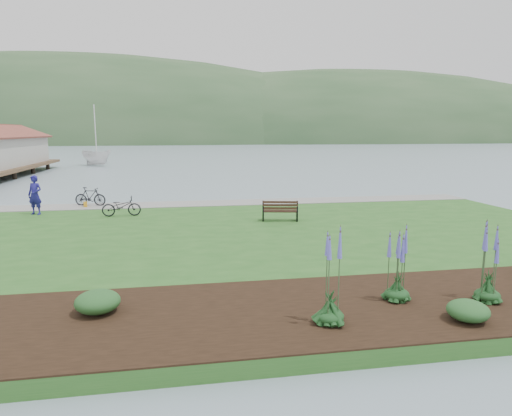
% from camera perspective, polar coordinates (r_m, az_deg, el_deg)
% --- Properties ---
extents(ground, '(600.00, 600.00, 0.00)m').
position_cam_1_polar(ground, '(20.34, -7.12, -3.62)').
color(ground, gray).
rests_on(ground, ground).
extents(lawn, '(34.00, 20.00, 0.40)m').
position_cam_1_polar(lawn, '(18.35, -6.82, -4.41)').
color(lawn, '#26581F').
rests_on(lawn, ground).
extents(shoreline_path, '(34.00, 2.20, 0.03)m').
position_cam_1_polar(shoreline_path, '(27.03, -7.88, 0.54)').
color(shoreline_path, gray).
rests_on(shoreline_path, lawn).
extents(garden_bed, '(24.00, 4.40, 0.04)m').
position_cam_1_polar(garden_bed, '(11.52, 10.90, -11.95)').
color(garden_bed, black).
rests_on(garden_bed, lawn).
extents(far_hillside, '(580.00, 80.00, 38.00)m').
position_cam_1_polar(far_hillside, '(190.99, -3.69, 8.15)').
color(far_hillside, '#2E4F2C').
rests_on(far_hillside, ground).
extents(park_bench, '(1.76, 1.01, 1.03)m').
position_cam_1_polar(park_bench, '(21.62, 3.04, -0.30)').
color(park_bench, black).
rests_on(park_bench, lawn).
extents(person, '(1.01, 0.85, 2.36)m').
position_cam_1_polar(person, '(25.84, -25.93, 1.86)').
color(person, navy).
rests_on(person, lawn).
extents(bicycle_a, '(0.73, 1.92, 0.99)m').
position_cam_1_polar(bicycle_a, '(23.84, -16.48, 0.20)').
color(bicycle_a, black).
rests_on(bicycle_a, lawn).
extents(bicycle_b, '(0.94, 1.86, 1.08)m').
position_cam_1_polar(bicycle_b, '(27.67, -20.02, 1.35)').
color(bicycle_b, black).
rests_on(bicycle_b, lawn).
extents(sailboat, '(14.03, 14.05, 25.99)m').
position_cam_1_polar(sailboat, '(65.92, -19.22, 5.01)').
color(sailboat, silver).
rests_on(sailboat, ground).
extents(pannier, '(0.24, 0.32, 0.31)m').
position_cam_1_polar(pannier, '(27.32, -20.55, 0.40)').
color(pannier, orange).
rests_on(pannier, lawn).
extents(echium_0, '(0.62, 0.62, 2.40)m').
position_cam_1_polar(echium_0, '(10.15, 9.33, -9.20)').
color(echium_0, '#143919').
rests_on(echium_0, garden_bed).
extents(echium_1, '(0.62, 0.62, 2.08)m').
position_cam_1_polar(echium_1, '(11.90, 17.36, -6.90)').
color(echium_1, '#143919').
rests_on(echium_1, garden_bed).
extents(echium_2, '(0.62, 0.62, 2.10)m').
position_cam_1_polar(echium_2, '(12.68, 27.18, -6.46)').
color(echium_2, '#143919').
rests_on(echium_2, garden_bed).
extents(shrub_0, '(1.04, 1.04, 0.52)m').
position_cam_1_polar(shrub_0, '(11.42, -19.19, -11.00)').
color(shrub_0, '#1E4C21').
rests_on(shrub_0, garden_bed).
extents(shrub_1, '(0.92, 0.92, 0.46)m').
position_cam_1_polar(shrub_1, '(11.42, 24.98, -11.55)').
color(shrub_1, '#1E4C21').
rests_on(shrub_1, garden_bed).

